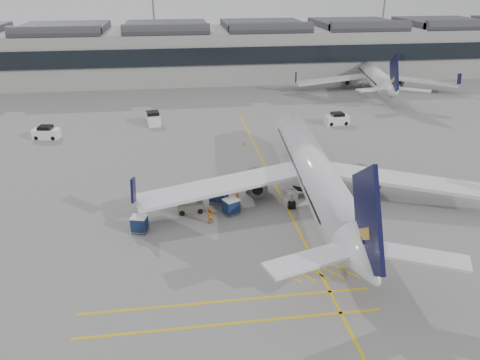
{
  "coord_description": "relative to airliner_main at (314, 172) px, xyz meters",
  "views": [
    {
      "loc": [
        -1.07,
        -38.32,
        22.66
      ],
      "look_at": [
        4.84,
        3.21,
        4.0
      ],
      "focal_mm": 35.0,
      "sensor_mm": 36.0,
      "label": 1
    }
  ],
  "objects": [
    {
      "name": "pushback_tug",
      "position": [
        -13.29,
        -0.86,
        -2.61
      ],
      "size": [
        2.67,
        1.75,
        1.45
      ],
      "rotation": [
        0.0,
        0.0,
        0.06
      ],
      "color": "#57584A",
      "rests_on": "ground"
    },
    {
      "name": "baggage_cart_d",
      "position": [
        -18.25,
        -4.32,
        -2.39
      ],
      "size": [
        1.79,
        1.59,
        1.62
      ],
      "rotation": [
        0.0,
        0.0,
        -0.24
      ],
      "color": "gray",
      "rests_on": "ground"
    },
    {
      "name": "airliner_main",
      "position": [
        0.0,
        0.0,
        0.0
      ],
      "size": [
        38.01,
        41.66,
        11.07
      ],
      "rotation": [
        0.0,
        0.0,
        -0.08
      ],
      "color": "silver",
      "rests_on": "ground"
    },
    {
      "name": "terminal",
      "position": [
        -13.19,
        66.16,
        2.89
      ],
      "size": [
        200.0,
        20.45,
        12.4
      ],
      "color": "#9E9E99",
      "rests_on": "ground"
    },
    {
      "name": "ramp_agent_b",
      "position": [
        -11.55,
        -3.54,
        -2.46
      ],
      "size": [
        0.97,
        0.91,
        1.6
      ],
      "primitive_type": "imported",
      "rotation": [
        0.0,
        0.0,
        3.67
      ],
      "color": "#DB600B",
      "rests_on": "ground"
    },
    {
      "name": "safety_cone_nose",
      "position": [
        -4.77,
        18.64,
        -3.02
      ],
      "size": [
        0.33,
        0.33,
        0.46
      ],
      "primitive_type": "cone",
      "color": "#F24C0A",
      "rests_on": "ground"
    },
    {
      "name": "safety_cone_engine",
      "position": [
        1.88,
        2.86,
        -3.01
      ],
      "size": [
        0.35,
        0.35,
        0.49
      ],
      "primitive_type": "cone",
      "color": "#F24C0A",
      "rests_on": "ground"
    },
    {
      "name": "baggage_cart_b",
      "position": [
        -9.18,
        -1.99,
        -2.37
      ],
      "size": [
        1.98,
        1.85,
        1.65
      ],
      "rotation": [
        0.0,
        0.0,
        0.46
      ],
      "color": "gray",
      "rests_on": "ground"
    },
    {
      "name": "ground",
      "position": [
        -13.19,
        -5.77,
        -3.25
      ],
      "size": [
        220.0,
        220.0,
        0.0
      ],
      "primitive_type": "plane",
      "color": "gray",
      "rests_on": "ground"
    },
    {
      "name": "service_van_mid",
      "position": [
        -17.93,
        30.58,
        -2.31
      ],
      "size": [
        2.68,
        4.36,
        2.1
      ],
      "rotation": [
        0.0,
        0.0,
        1.73
      ],
      "color": "white",
      "rests_on": "ground"
    },
    {
      "name": "ramp_agent_a",
      "position": [
        -8.28,
        0.16,
        -2.39
      ],
      "size": [
        0.67,
        0.75,
        1.73
      ],
      "primitive_type": "imported",
      "rotation": [
        0.0,
        0.0,
        1.06
      ],
      "color": "#DC590B",
      "rests_on": "ground"
    },
    {
      "name": "light_masts",
      "position": [
        -14.85,
        80.23,
        11.24
      ],
      "size": [
        113.0,
        0.6,
        25.45
      ],
      "color": "slate",
      "rests_on": "ground"
    },
    {
      "name": "baggage_cart_a",
      "position": [
        -5.81,
        2.83,
        -2.17
      ],
      "size": [
        2.41,
        2.24,
        2.03
      ],
      "rotation": [
        0.0,
        0.0,
        -0.42
      ],
      "color": "gray",
      "rests_on": "ground"
    },
    {
      "name": "airliner_far",
      "position": [
        27.27,
        49.27,
        -0.36
      ],
      "size": [
        33.35,
        36.74,
        9.85
      ],
      "rotation": [
        0.0,
        0.0,
        -0.18
      ],
      "color": "silver",
      "rests_on": "ground"
    },
    {
      "name": "belt_loader",
      "position": [
        -1.63,
        -0.48,
        -2.7
      ],
      "size": [
        4.78,
        2.26,
        1.9
      ],
      "rotation": [
        0.0,
        0.0,
        0.21
      ],
      "color": "beige",
      "rests_on": "ground"
    },
    {
      "name": "service_van_left",
      "position": [
        -33.45,
        25.57,
        -2.39
      ],
      "size": [
        4.01,
        2.48,
        1.93
      ],
      "rotation": [
        0.0,
        0.0,
        -0.17
      ],
      "color": "white",
      "rests_on": "ground"
    },
    {
      "name": "baggage_cart_c",
      "position": [
        -10.16,
        0.86,
        -2.2
      ],
      "size": [
        2.33,
        2.16,
        1.97
      ],
      "rotation": [
        0.0,
        0.0,
        -0.42
      ],
      "color": "gray",
      "rests_on": "ground"
    },
    {
      "name": "service_van_right",
      "position": [
        11.7,
        26.31,
        -2.39
      ],
      "size": [
        3.82,
        2.03,
        1.93
      ],
      "rotation": [
        0.0,
        0.0,
        0.04
      ],
      "color": "white",
      "rests_on": "ground"
    },
    {
      "name": "apron_markings",
      "position": [
        -3.19,
        4.23,
        -3.25
      ],
      "size": [
        0.25,
        60.0,
        0.01
      ],
      "primitive_type": "cube",
      "color": "gold",
      "rests_on": "ground"
    }
  ]
}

